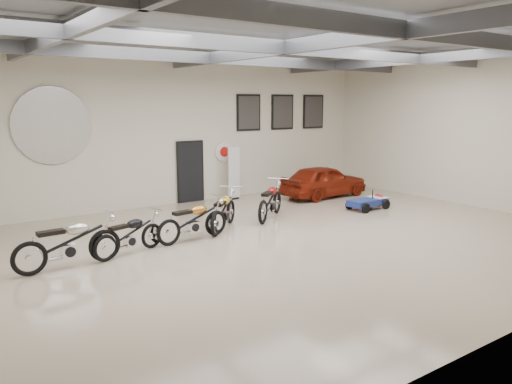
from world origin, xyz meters
TOP-DOWN VIEW (x-y plane):
  - floor at (0.00, 0.00)m, footprint 16.00×12.00m
  - ceiling at (0.00, 0.00)m, footprint 16.00×12.00m
  - back_wall at (0.00, 6.00)m, footprint 16.00×0.02m
  - right_wall at (8.00, 0.00)m, footprint 0.02×12.00m
  - ceiling_beams at (0.00, 0.00)m, footprint 15.80×11.80m
  - door at (0.50, 5.95)m, footprint 0.92×0.08m
  - logo_plaque at (-4.00, 5.95)m, footprint 2.30×0.06m
  - poster_left at (3.00, 5.96)m, footprint 1.05×0.08m
  - poster_mid at (4.60, 5.96)m, footprint 1.05×0.08m
  - poster_right at (6.20, 5.96)m, footprint 1.05×0.08m
  - oil_sign at (1.90, 5.95)m, footprint 0.72×0.10m
  - banner_stand at (2.04, 5.50)m, footprint 0.54×0.27m
  - motorcycle_silver at (-4.99, 0.99)m, footprint 2.27×0.80m
  - motorcycle_black at (-3.58, 1.18)m, footprint 1.97×1.11m
  - motorcycle_gold at (-1.81, 1.41)m, footprint 2.14×0.91m
  - motorcycle_yellow at (-0.59, 1.92)m, footprint 2.01×1.92m
  - motorcycle_red at (1.27, 2.26)m, footprint 2.15×1.86m
  - go_kart at (4.83, 1.46)m, footprint 1.79×0.86m
  - vintage_car at (5.01, 3.94)m, footprint 1.54×3.56m

SIDE VIEW (x-z plane):
  - floor at x=0.00m, z-range -0.01..0.01m
  - go_kart at x=4.83m, z-range 0.00..0.64m
  - motorcycle_black at x=-3.58m, z-range 0.00..0.98m
  - motorcycle_gold at x=-1.81m, z-range 0.00..1.08m
  - motorcycle_yellow at x=-0.59m, z-range 0.00..1.10m
  - motorcycle_red at x=1.27m, z-range 0.00..1.14m
  - motorcycle_silver at x=-4.99m, z-range 0.00..1.16m
  - vintage_car at x=5.01m, z-range 0.00..1.20m
  - banner_stand at x=2.04m, z-range 0.00..1.89m
  - door at x=0.50m, z-range 0.00..2.10m
  - oil_sign at x=1.90m, z-range 1.34..2.06m
  - back_wall at x=0.00m, z-range 0.00..5.00m
  - right_wall at x=8.00m, z-range 0.00..5.00m
  - logo_plaque at x=-4.00m, z-range 2.22..3.38m
  - poster_left at x=3.00m, z-range 2.42..3.78m
  - poster_mid at x=4.60m, z-range 2.42..3.78m
  - poster_right at x=6.20m, z-range 2.42..3.78m
  - ceiling_beams at x=0.00m, z-range 4.59..4.91m
  - ceiling at x=0.00m, z-range 5.00..5.00m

